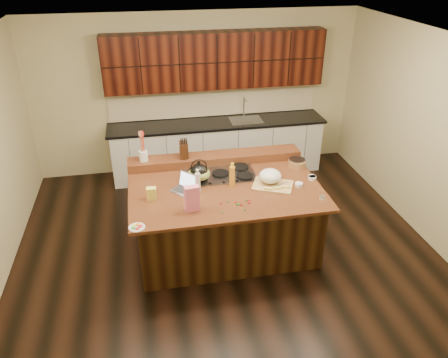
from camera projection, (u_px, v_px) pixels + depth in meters
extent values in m
cube|color=black|center=(225.00, 245.00, 5.95)|extent=(5.50, 5.00, 0.01)
cube|color=silver|center=(225.00, 41.00, 4.65)|extent=(5.50, 5.00, 0.01)
cube|color=tan|center=(196.00, 94.00, 7.46)|extent=(5.50, 0.01, 2.70)
cube|color=tan|center=(292.00, 302.00, 3.14)|extent=(5.50, 0.01, 2.70)
cube|color=tan|center=(429.00, 138.00, 5.76)|extent=(0.01, 5.00, 2.70)
cube|color=black|center=(225.00, 218.00, 5.73)|extent=(2.22, 1.42, 0.88)
cube|color=black|center=(225.00, 188.00, 5.51)|extent=(2.40, 1.60, 0.04)
cube|color=black|center=(215.00, 158.00, 6.08)|extent=(2.40, 0.30, 0.12)
cube|color=gray|center=(220.00, 175.00, 5.76)|extent=(0.92, 0.52, 0.02)
cylinder|color=black|center=(196.00, 171.00, 5.81)|extent=(0.22, 0.22, 0.03)
cylinder|color=black|center=(240.00, 167.00, 5.91)|extent=(0.22, 0.22, 0.03)
cylinder|color=black|center=(199.00, 180.00, 5.59)|extent=(0.22, 0.22, 0.03)
cylinder|color=black|center=(245.00, 176.00, 5.69)|extent=(0.22, 0.22, 0.03)
cylinder|color=black|center=(220.00, 174.00, 5.75)|extent=(0.22, 0.22, 0.03)
cube|color=silver|center=(218.00, 148.00, 7.65)|extent=(3.60, 0.62, 0.90)
cube|color=black|center=(217.00, 123.00, 7.43)|extent=(3.70, 0.66, 0.04)
cube|color=gray|center=(246.00, 120.00, 7.50)|extent=(0.55, 0.42, 0.01)
cylinder|color=gray|center=(244.00, 107.00, 7.57)|extent=(0.02, 0.02, 0.36)
cube|color=black|center=(215.00, 60.00, 7.06)|extent=(3.60, 0.34, 0.90)
cube|color=tan|center=(214.00, 102.00, 7.56)|extent=(3.60, 0.03, 0.50)
ellipsoid|color=black|center=(199.00, 172.00, 5.53)|extent=(0.31, 0.31, 0.21)
ellipsoid|color=olive|center=(199.00, 174.00, 5.54)|extent=(0.37, 0.37, 0.16)
cube|color=#B7B7BC|center=(184.00, 191.00, 5.38)|extent=(0.35, 0.36, 0.01)
cube|color=black|center=(184.00, 191.00, 5.38)|extent=(0.26, 0.27, 0.00)
cube|color=#B7B7BC|center=(189.00, 181.00, 5.41)|extent=(0.25, 0.26, 0.19)
cube|color=silver|center=(188.00, 181.00, 5.40)|extent=(0.22, 0.23, 0.16)
cylinder|color=orange|center=(232.00, 176.00, 5.45)|extent=(0.09, 0.09, 0.27)
cylinder|color=silver|center=(198.00, 182.00, 5.34)|extent=(0.07, 0.07, 0.25)
cube|color=tan|center=(273.00, 185.00, 5.51)|extent=(0.59, 0.53, 0.02)
ellipsoid|color=white|center=(270.00, 176.00, 5.52)|extent=(0.28, 0.28, 0.18)
cube|color=#EDD872|center=(269.00, 189.00, 5.38)|extent=(0.11, 0.03, 0.03)
cube|color=#EDD872|center=(277.00, 188.00, 5.40)|extent=(0.11, 0.03, 0.03)
cube|color=#EDD872|center=(285.00, 187.00, 5.41)|extent=(0.11, 0.03, 0.03)
cylinder|color=gray|center=(281.00, 184.00, 5.50)|extent=(0.19, 0.08, 0.01)
cylinder|color=white|center=(312.00, 178.00, 5.65)|extent=(0.13, 0.13, 0.04)
cylinder|color=white|center=(299.00, 185.00, 5.50)|extent=(0.12, 0.12, 0.04)
cylinder|color=white|center=(312.00, 177.00, 5.67)|extent=(0.13, 0.13, 0.04)
cylinder|color=#996B3F|center=(297.00, 163.00, 5.97)|extent=(0.29, 0.29, 0.09)
cone|color=silver|center=(323.00, 195.00, 5.24)|extent=(0.09, 0.09, 0.07)
cube|color=pink|center=(192.00, 199.00, 4.94)|extent=(0.18, 0.11, 0.31)
cylinder|color=white|center=(137.00, 227.00, 4.70)|extent=(0.20, 0.20, 0.01)
cube|color=#DCD04D|center=(152.00, 194.00, 5.19)|extent=(0.12, 0.09, 0.16)
cylinder|color=white|center=(144.00, 156.00, 5.85)|extent=(0.15, 0.15, 0.14)
cube|color=black|center=(184.00, 150.00, 5.93)|extent=(0.11, 0.18, 0.22)
ellipsoid|color=red|center=(250.00, 202.00, 5.16)|extent=(0.02, 0.02, 0.02)
ellipsoid|color=#198C26|center=(245.00, 210.00, 5.00)|extent=(0.02, 0.02, 0.02)
ellipsoid|color=red|center=(250.00, 201.00, 5.18)|extent=(0.02, 0.02, 0.02)
ellipsoid|color=#198C26|center=(228.00, 202.00, 5.16)|extent=(0.02, 0.02, 0.02)
ellipsoid|color=red|center=(236.00, 202.00, 5.16)|extent=(0.02, 0.02, 0.02)
ellipsoid|color=#198C26|center=(239.00, 204.00, 5.11)|extent=(0.02, 0.02, 0.02)
ellipsoid|color=red|center=(241.00, 205.00, 5.10)|extent=(0.02, 0.02, 0.02)
ellipsoid|color=#198C26|center=(237.00, 204.00, 5.11)|extent=(0.02, 0.02, 0.02)
ellipsoid|color=red|center=(221.00, 204.00, 5.12)|extent=(0.02, 0.02, 0.02)
ellipsoid|color=#198C26|center=(222.00, 212.00, 4.96)|extent=(0.02, 0.02, 0.02)
ellipsoid|color=red|center=(249.00, 203.00, 5.14)|extent=(0.02, 0.02, 0.02)
ellipsoid|color=#198C26|center=(247.00, 200.00, 5.19)|extent=(0.02, 0.02, 0.02)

